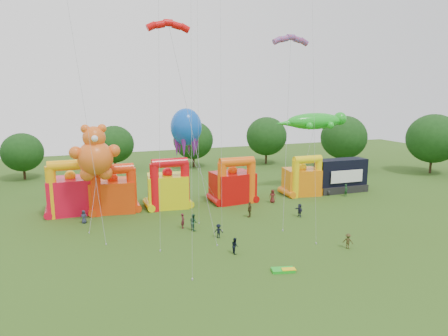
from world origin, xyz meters
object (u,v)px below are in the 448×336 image
object	(u,v)px
teddy_bear_kite	(95,167)
spectator_0	(84,217)
bouncy_castle_0	(71,193)
spectator_4	(250,209)
bouncy_castle_2	(168,188)
gecko_kite	(309,147)
octopus_kite	(193,150)
stage_trailer	(341,176)

from	to	relation	value
teddy_bear_kite	spectator_0	bearing A→B (deg)	175.02
teddy_bear_kite	bouncy_castle_0	bearing A→B (deg)	120.27
spectator_4	spectator_0	bearing A→B (deg)	-59.19
teddy_bear_kite	spectator_0	world-z (taller)	teddy_bear_kite
spectator_0	bouncy_castle_0	bearing A→B (deg)	122.50
bouncy_castle_2	gecko_kite	bearing A→B (deg)	2.72
bouncy_castle_0	spectator_4	distance (m)	23.10
teddy_bear_kite	gecko_kite	world-z (taller)	gecko_kite
gecko_kite	octopus_kite	size ratio (longest dim) A/B	0.95
stage_trailer	teddy_bear_kite	xyz separation A→B (m)	(-36.98, -2.37, 4.25)
gecko_kite	spectator_4	distance (m)	17.91
stage_trailer	teddy_bear_kite	world-z (taller)	teddy_bear_kite
bouncy_castle_0	spectator_0	world-z (taller)	bouncy_castle_0
octopus_kite	spectator_0	world-z (taller)	octopus_kite
bouncy_castle_2	stage_trailer	xyz separation A→B (m)	(27.47, -1.02, -0.12)
bouncy_castle_0	spectator_0	size ratio (longest dim) A/B	4.50
stage_trailer	gecko_kite	size ratio (longest dim) A/B	0.65
octopus_kite	spectator_0	size ratio (longest dim) A/B	8.30
teddy_bear_kite	bouncy_castle_2	bearing A→B (deg)	19.60
stage_trailer	gecko_kite	distance (m)	6.84
stage_trailer	spectator_4	bearing A→B (deg)	-159.61
bouncy_castle_0	octopus_kite	bearing A→B (deg)	-0.77
bouncy_castle_0	stage_trailer	world-z (taller)	bouncy_castle_0
bouncy_castle_0	gecko_kite	bearing A→B (deg)	-0.71
octopus_kite	spectator_4	size ratio (longest dim) A/B	6.79
bouncy_castle_0	bouncy_castle_2	xyz separation A→B (m)	(12.38, -1.52, -0.10)
stage_trailer	spectator_4	size ratio (longest dim) A/B	4.18
spectator_4	stage_trailer	bearing A→B (deg)	154.88
bouncy_castle_0	spectator_0	distance (m)	5.31
stage_trailer	teddy_bear_kite	size ratio (longest dim) A/B	0.69
bouncy_castle_2	stage_trailer	world-z (taller)	bouncy_castle_2
gecko_kite	octopus_kite	distance (m)	18.77
spectator_0	bouncy_castle_2	bearing A→B (deg)	33.80
teddy_bear_kite	gecko_kite	bearing A→B (deg)	7.88
stage_trailer	gecko_kite	world-z (taller)	gecko_kite
teddy_bear_kite	spectator_4	size ratio (longest dim) A/B	6.03
bouncy_castle_2	spectator_0	distance (m)	11.71
teddy_bear_kite	gecko_kite	distance (m)	32.59
gecko_kite	bouncy_castle_0	bearing A→B (deg)	179.29
bouncy_castle_0	gecko_kite	xyz separation A→B (m)	(35.14, -0.44, 4.27)
stage_trailer	gecko_kite	xyz separation A→B (m)	(-4.70, 2.10, 4.49)
bouncy_castle_0	bouncy_castle_2	bearing A→B (deg)	-7.01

